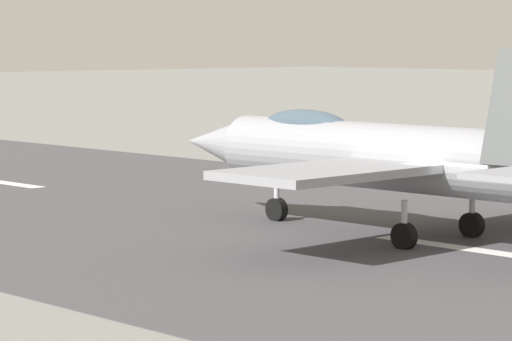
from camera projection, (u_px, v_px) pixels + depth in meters
The scene contains 4 objects.
ground_plane at pixel (464, 249), 36.64m from camera, with size 400.00×400.00×0.00m, color gray.
runway_strip at pixel (464, 249), 36.62m from camera, with size 240.00×26.00×0.02m.
fighter_jet at pixel (389, 155), 38.76m from camera, with size 16.89×13.97×5.68m.
crew_person at pixel (293, 167), 52.62m from camera, with size 0.53×0.51×1.58m.
Camera 1 is at (-22.25, 29.21, 5.81)m, focal length 90.91 mm.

